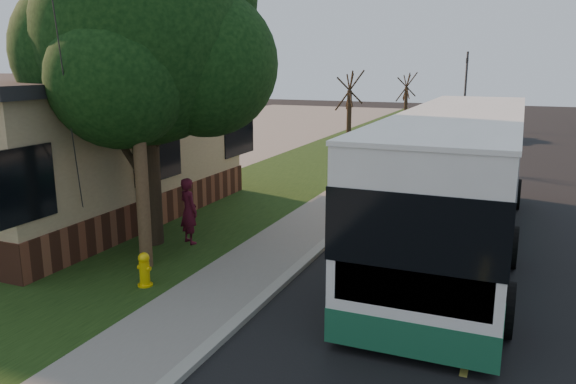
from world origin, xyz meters
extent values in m
plane|color=black|center=(0.00, 0.00, 0.00)|extent=(120.00, 120.00, 0.00)
cube|color=black|center=(4.00, 10.00, 0.01)|extent=(8.00, 80.00, 0.01)
cube|color=gray|center=(0.00, 10.00, 0.06)|extent=(0.25, 80.00, 0.12)
cube|color=slate|center=(-1.00, 10.00, 0.04)|extent=(2.00, 80.00, 0.08)
cube|color=black|center=(-4.50, 10.00, 0.04)|extent=(5.00, 80.00, 0.07)
cube|color=slate|center=(-14.50, 10.00, 0.02)|extent=(15.00, 80.00, 0.04)
cylinder|color=#DEB80B|center=(-2.60, 0.00, 0.35)|extent=(0.22, 0.22, 0.55)
sphere|color=#DEB80B|center=(-2.60, 0.00, 0.69)|extent=(0.24, 0.24, 0.24)
cylinder|color=#DEB80B|center=(-2.60, 0.00, 0.47)|extent=(0.30, 0.10, 0.10)
cylinder|color=#DEB80B|center=(-2.60, 0.00, 0.47)|extent=(0.10, 0.18, 0.10)
cylinder|color=#DEB80B|center=(-2.60, 0.00, 0.09)|extent=(0.32, 0.32, 0.04)
cylinder|color=#473321|center=(-3.30, 1.00, 4.57)|extent=(0.30, 0.30, 9.00)
cylinder|color=#2D2D30|center=(-4.20, -0.10, 3.80)|extent=(2.52, 3.21, 7.60)
cylinder|color=black|center=(-4.20, 2.50, 2.07)|extent=(0.56, 0.56, 4.00)
sphere|color=black|center=(-4.20, 2.50, 5.27)|extent=(5.20, 5.20, 5.20)
sphere|color=black|center=(-2.80, 3.10, 4.67)|extent=(3.60, 3.60, 3.60)
sphere|color=black|center=(-5.40, 2.10, 4.97)|extent=(3.80, 3.80, 3.80)
sphere|color=black|center=(-3.90, 1.20, 4.37)|extent=(3.20, 3.20, 3.20)
sphere|color=black|center=(-4.80, 3.90, 5.67)|extent=(3.40, 3.40, 3.40)
cylinder|color=black|center=(-3.50, 18.00, 1.72)|extent=(0.24, 0.24, 3.30)
cylinder|color=black|center=(-3.50, 18.00, 3.37)|extent=(1.38, 0.57, 2.01)
cylinder|color=black|center=(-3.50, 18.00, 3.37)|extent=(0.74, 1.21, 1.58)
cylinder|color=black|center=(-3.50, 18.00, 3.37)|extent=(0.65, 1.05, 1.95)
cylinder|color=black|center=(-3.50, 18.00, 3.37)|extent=(1.28, 0.53, 1.33)
cylinder|color=black|center=(-3.50, 18.00, 3.37)|extent=(0.75, 1.21, 1.70)
cylinder|color=black|center=(-3.00, 30.00, 1.58)|extent=(0.24, 0.24, 3.03)
cylinder|color=black|center=(-3.00, 30.00, 3.10)|extent=(1.38, 0.57, 2.01)
cylinder|color=black|center=(-3.00, 30.00, 3.10)|extent=(0.74, 1.21, 1.58)
cylinder|color=black|center=(-3.00, 30.00, 3.10)|extent=(0.65, 1.05, 1.95)
cylinder|color=black|center=(-3.00, 30.00, 3.10)|extent=(1.28, 0.53, 1.33)
cylinder|color=black|center=(-3.00, 30.00, 3.10)|extent=(0.75, 1.21, 1.70)
cylinder|color=#2D2D30|center=(0.50, 34.00, 2.75)|extent=(0.16, 0.16, 5.50)
imported|color=black|center=(0.50, 34.00, 4.50)|extent=(0.18, 0.22, 1.10)
cube|color=silver|center=(3.15, 5.45, 2.01)|extent=(2.71, 13.03, 2.93)
cube|color=#195739|center=(3.15, 5.45, 0.49)|extent=(2.73, 13.05, 0.60)
cube|color=black|center=(3.15, 5.45, 2.23)|extent=(2.75, 13.07, 1.19)
cube|color=black|center=(3.15, -1.04, 1.85)|extent=(2.41, 0.06, 1.74)
cube|color=yellow|center=(3.15, -1.03, 3.31)|extent=(1.74, 0.06, 0.38)
cube|color=#FFF2CC|center=(2.34, -1.05, 0.60)|extent=(0.27, 0.04, 0.16)
cube|color=#FFF2CC|center=(3.97, -1.05, 0.60)|extent=(0.27, 0.04, 0.16)
cube|color=silver|center=(3.15, 5.45, 3.49)|extent=(2.76, 13.08, 0.08)
cylinder|color=black|center=(1.79, 0.67, 0.50)|extent=(0.30, 1.00, 1.00)
cylinder|color=black|center=(4.51, 0.67, 0.50)|extent=(0.30, 1.00, 1.00)
cylinder|color=black|center=(1.79, 4.36, 0.50)|extent=(0.30, 1.00, 1.00)
cylinder|color=black|center=(4.51, 4.36, 0.50)|extent=(0.30, 1.00, 1.00)
cylinder|color=black|center=(1.79, 10.22, 0.50)|extent=(0.30, 1.00, 1.00)
cylinder|color=black|center=(4.51, 10.22, 0.50)|extent=(0.30, 1.00, 1.00)
imported|color=#440D1B|center=(-3.31, 2.87, 0.94)|extent=(0.76, 0.67, 1.74)
cube|color=black|center=(-8.09, 3.01, 0.70)|extent=(1.72, 1.45, 1.31)
cube|color=black|center=(-8.09, 3.01, 1.39)|extent=(1.78, 1.51, 0.09)
imported|color=black|center=(2.76, 28.26, 0.72)|extent=(1.83, 4.26, 1.43)
camera|label=1|loc=(4.49, -9.15, 4.69)|focal=35.00mm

